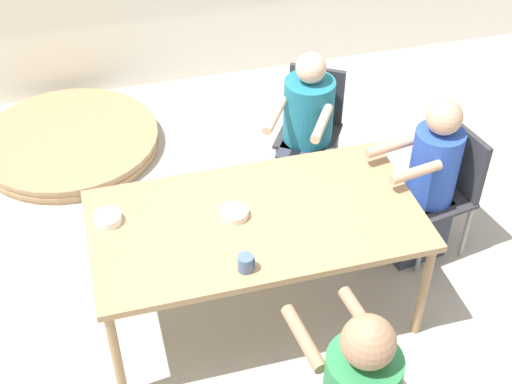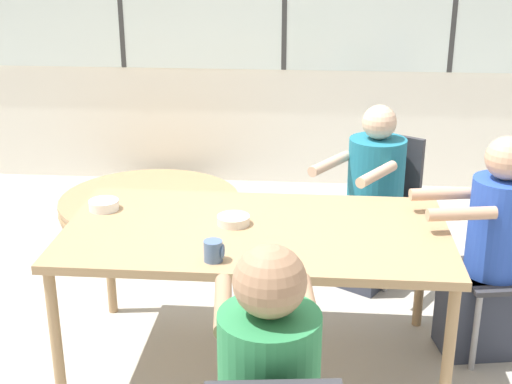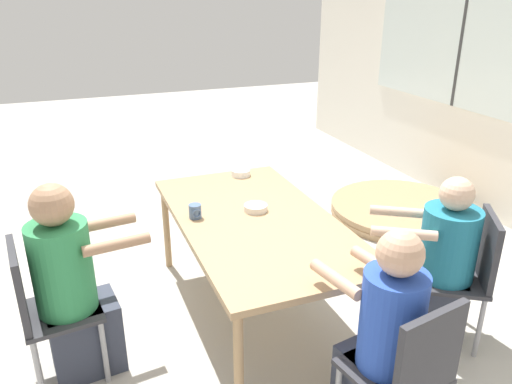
{
  "view_description": "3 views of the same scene",
  "coord_description": "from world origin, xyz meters",
  "px_view_note": "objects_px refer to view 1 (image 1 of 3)",
  "views": [
    {
      "loc": [
        -0.74,
        -2.72,
        3.29
      ],
      "look_at": [
        0.0,
        0.0,
        0.9
      ],
      "focal_mm": 50.0,
      "sensor_mm": 36.0,
      "label": 1
    },
    {
      "loc": [
        0.25,
        -3.02,
        2.03
      ],
      "look_at": [
        0.0,
        0.0,
        0.9
      ],
      "focal_mm": 50.0,
      "sensor_mm": 36.0,
      "label": 2
    },
    {
      "loc": [
        2.66,
        -1.04,
        2.07
      ],
      "look_at": [
        0.0,
        0.0,
        0.9
      ],
      "focal_mm": 35.0,
      "sensor_mm": 36.0,
      "label": 3
    }
  ],
  "objects_px": {
    "chair_for_woman_green_shirt": "(448,182)",
    "bowl_white_shallow": "(234,213)",
    "person_woman_green_shirt": "(426,188)",
    "chair_for_man_teal_shirt": "(312,118)",
    "coffee_mug": "(246,263)",
    "folded_table_stack": "(70,142)",
    "person_man_teal_shirt": "(306,136)",
    "bowl_cereal": "(108,219)"
  },
  "relations": [
    {
      "from": "chair_for_man_teal_shirt",
      "to": "bowl_cereal",
      "type": "distance_m",
      "value": 1.75
    },
    {
      "from": "chair_for_man_teal_shirt",
      "to": "person_man_teal_shirt",
      "type": "bearing_deg",
      "value": 90.0
    },
    {
      "from": "person_woman_green_shirt",
      "to": "folded_table_stack",
      "type": "relative_size",
      "value": 0.84
    },
    {
      "from": "chair_for_woman_green_shirt",
      "to": "chair_for_man_teal_shirt",
      "type": "distance_m",
      "value": 1.05
    },
    {
      "from": "coffee_mug",
      "to": "folded_table_stack",
      "type": "distance_m",
      "value": 2.5
    },
    {
      "from": "chair_for_man_teal_shirt",
      "to": "folded_table_stack",
      "type": "height_order",
      "value": "chair_for_man_teal_shirt"
    },
    {
      "from": "coffee_mug",
      "to": "person_man_teal_shirt",
      "type": "bearing_deg",
      "value": 60.09
    },
    {
      "from": "bowl_white_shallow",
      "to": "bowl_cereal",
      "type": "xyz_separation_m",
      "value": [
        -0.66,
        0.13,
        0.0
      ]
    },
    {
      "from": "coffee_mug",
      "to": "person_woman_green_shirt",
      "type": "bearing_deg",
      "value": 23.62
    },
    {
      "from": "chair_for_woman_green_shirt",
      "to": "folded_table_stack",
      "type": "bearing_deg",
      "value": 43.27
    },
    {
      "from": "chair_for_woman_green_shirt",
      "to": "bowl_white_shallow",
      "type": "bearing_deg",
      "value": 87.59
    },
    {
      "from": "chair_for_man_teal_shirt",
      "to": "folded_table_stack",
      "type": "xyz_separation_m",
      "value": [
        -1.66,
        0.8,
        -0.45
      ]
    },
    {
      "from": "bowl_cereal",
      "to": "bowl_white_shallow",
      "type": "bearing_deg",
      "value": -11.31
    },
    {
      "from": "chair_for_man_teal_shirt",
      "to": "bowl_cereal",
      "type": "height_order",
      "value": "chair_for_man_teal_shirt"
    },
    {
      "from": "bowl_cereal",
      "to": "folded_table_stack",
      "type": "xyz_separation_m",
      "value": [
        -0.19,
        1.73,
        -0.68
      ]
    },
    {
      "from": "chair_for_woman_green_shirt",
      "to": "person_woman_green_shirt",
      "type": "bearing_deg",
      "value": 90.0
    },
    {
      "from": "chair_for_man_teal_shirt",
      "to": "bowl_cereal",
      "type": "relative_size",
      "value": 5.84
    },
    {
      "from": "chair_for_man_teal_shirt",
      "to": "person_man_teal_shirt",
      "type": "height_order",
      "value": "person_man_teal_shirt"
    },
    {
      "from": "chair_for_man_teal_shirt",
      "to": "coffee_mug",
      "type": "height_order",
      "value": "chair_for_man_teal_shirt"
    },
    {
      "from": "chair_for_man_teal_shirt",
      "to": "person_woman_green_shirt",
      "type": "distance_m",
      "value": 0.99
    },
    {
      "from": "bowl_cereal",
      "to": "person_woman_green_shirt",
      "type": "bearing_deg",
      "value": 0.85
    },
    {
      "from": "chair_for_man_teal_shirt",
      "to": "bowl_white_shallow",
      "type": "distance_m",
      "value": 1.35
    },
    {
      "from": "person_woman_green_shirt",
      "to": "bowl_white_shallow",
      "type": "relative_size",
      "value": 7.38
    },
    {
      "from": "person_woman_green_shirt",
      "to": "coffee_mug",
      "type": "xyz_separation_m",
      "value": [
        -1.27,
        -0.56,
        0.25
      ]
    },
    {
      "from": "person_woman_green_shirt",
      "to": "chair_for_man_teal_shirt",
      "type": "bearing_deg",
      "value": 15.08
    },
    {
      "from": "chair_for_woman_green_shirt",
      "to": "chair_for_man_teal_shirt",
      "type": "bearing_deg",
      "value": 23.73
    },
    {
      "from": "chair_for_woman_green_shirt",
      "to": "chair_for_man_teal_shirt",
      "type": "height_order",
      "value": "same"
    },
    {
      "from": "chair_for_woman_green_shirt",
      "to": "person_man_teal_shirt",
      "type": "height_order",
      "value": "person_man_teal_shirt"
    },
    {
      "from": "chair_for_woman_green_shirt",
      "to": "person_man_teal_shirt",
      "type": "xyz_separation_m",
      "value": [
        -0.68,
        0.73,
        -0.03
      ]
    },
    {
      "from": "person_man_teal_shirt",
      "to": "chair_for_man_teal_shirt",
      "type": "bearing_deg",
      "value": -90.0
    },
    {
      "from": "folded_table_stack",
      "to": "chair_for_man_teal_shirt",
      "type": "bearing_deg",
      "value": -25.64
    },
    {
      "from": "bowl_white_shallow",
      "to": "coffee_mug",
      "type": "bearing_deg",
      "value": -95.3
    },
    {
      "from": "person_man_teal_shirt",
      "to": "folded_table_stack",
      "type": "bearing_deg",
      "value": 1.5
    },
    {
      "from": "person_woman_green_shirt",
      "to": "bowl_cereal",
      "type": "relative_size",
      "value": 7.71
    },
    {
      "from": "chair_for_man_teal_shirt",
      "to": "folded_table_stack",
      "type": "distance_m",
      "value": 1.9
    },
    {
      "from": "coffee_mug",
      "to": "bowl_cereal",
      "type": "height_order",
      "value": "coffee_mug"
    },
    {
      "from": "chair_for_man_teal_shirt",
      "to": "coffee_mug",
      "type": "relative_size",
      "value": 9.51
    },
    {
      "from": "coffee_mug",
      "to": "chair_for_man_teal_shirt",
      "type": "bearing_deg",
      "value": 59.84
    },
    {
      "from": "person_woman_green_shirt",
      "to": "coffee_mug",
      "type": "relative_size",
      "value": 12.55
    },
    {
      "from": "coffee_mug",
      "to": "bowl_cereal",
      "type": "distance_m",
      "value": 0.82
    },
    {
      "from": "person_man_teal_shirt",
      "to": "folded_table_stack",
      "type": "height_order",
      "value": "person_man_teal_shirt"
    },
    {
      "from": "bowl_white_shallow",
      "to": "bowl_cereal",
      "type": "relative_size",
      "value": 1.04
    }
  ]
}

